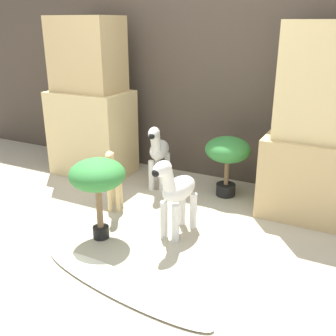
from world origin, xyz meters
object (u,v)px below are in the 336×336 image
(zebra_right, at_px, (176,191))
(surfboard, at_px, (119,284))
(zebra_left, at_px, (158,152))
(potted_palm_front, at_px, (228,153))
(giraffe_figurine, at_px, (113,177))
(potted_palm_back, at_px, (97,177))

(zebra_right, bearing_deg, surfboard, -92.75)
(zebra_left, relative_size, potted_palm_front, 1.15)
(giraffe_figurine, bearing_deg, surfboard, -54.42)
(potted_palm_front, bearing_deg, surfboard, -94.72)
(zebra_right, xyz_separation_m, zebra_left, (-0.55, 0.75, 0.00))
(potted_palm_back, bearing_deg, potted_palm_front, 63.49)
(giraffe_figurine, bearing_deg, potted_palm_back, -68.31)
(zebra_left, bearing_deg, surfboard, -70.61)
(zebra_left, distance_m, giraffe_figurine, 0.62)
(potted_palm_back, bearing_deg, zebra_right, 31.41)
(potted_palm_front, xyz_separation_m, surfboard, (-0.13, -1.57, -0.39))
(giraffe_figurine, height_order, potted_palm_front, giraffe_figurine)
(zebra_right, xyz_separation_m, potted_palm_back, (-0.48, -0.29, 0.13))
(potted_palm_back, bearing_deg, zebra_left, 94.07)
(zebra_left, height_order, potted_palm_front, zebra_left)
(zebra_left, xyz_separation_m, giraffe_figurine, (-0.10, -0.60, -0.06))
(zebra_left, bearing_deg, potted_palm_front, 9.00)
(giraffe_figurine, relative_size, surfboard, 0.43)
(zebra_right, xyz_separation_m, giraffe_figurine, (-0.65, 0.15, -0.06))
(surfboard, bearing_deg, potted_palm_front, 85.28)
(potted_palm_back, bearing_deg, surfboard, -43.73)
(zebra_left, bearing_deg, potted_palm_back, -85.93)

